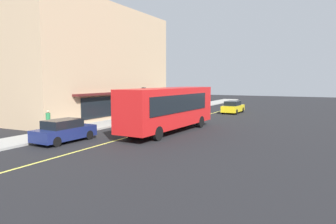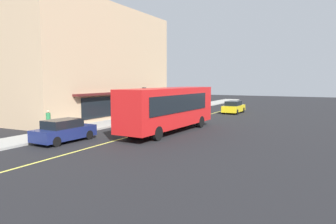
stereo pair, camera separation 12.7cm
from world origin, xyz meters
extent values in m
plane|color=black|center=(0.00, 0.00, 0.00)|extent=(120.00, 120.00, 0.00)
cube|color=#9E9B93|center=(0.00, 5.47, 0.07)|extent=(80.00, 2.96, 0.15)
cube|color=#D8D14C|center=(0.00, 0.00, 0.00)|extent=(36.00, 0.16, 0.01)
cube|color=tan|center=(2.67, 11.10, 5.98)|extent=(20.79, 8.31, 11.97)
cube|color=#4C1919|center=(2.67, 6.70, 2.80)|extent=(14.55, 0.70, 0.20)
cube|color=black|center=(2.67, 6.92, 1.50)|extent=(12.47, 0.08, 2.00)
cube|color=red|center=(-2.96, -1.63, 2.00)|extent=(11.12, 3.08, 3.00)
cube|color=black|center=(2.48, -1.92, 2.36)|extent=(0.23, 2.10, 1.80)
cube|color=black|center=(-3.19, -0.35, 2.36)|extent=(8.79, 0.52, 1.32)
cube|color=black|center=(-3.33, -2.89, 2.36)|extent=(8.79, 0.52, 1.32)
cube|color=#0CF259|center=(2.55, -1.93, 3.25)|extent=(0.18, 1.90, 0.36)
cube|color=#2D2D33|center=(2.58, -1.93, 0.75)|extent=(0.29, 2.41, 0.40)
cylinder|color=black|center=(0.61, -0.69, 0.50)|extent=(1.01, 0.35, 1.00)
cylinder|color=black|center=(0.50, -2.95, 0.50)|extent=(1.01, 0.35, 1.00)
cylinder|color=black|center=(-6.42, -0.32, 0.50)|extent=(1.01, 0.35, 1.00)
cylinder|color=black|center=(-6.53, -2.58, 0.50)|extent=(1.01, 0.35, 1.00)
cylinder|color=#2D2D33|center=(3.47, 4.44, 1.75)|extent=(0.12, 0.12, 3.20)
cube|color=black|center=(3.47, 4.64, 2.90)|extent=(0.30, 0.30, 0.90)
sphere|color=red|center=(3.47, 4.81, 3.17)|extent=(0.18, 0.18, 0.18)
sphere|color=orange|center=(3.47, 4.81, 2.90)|extent=(0.18, 0.18, 0.18)
sphere|color=green|center=(3.47, 4.81, 2.63)|extent=(0.18, 0.18, 0.18)
cube|color=navy|center=(-9.71, 2.78, 0.60)|extent=(4.37, 1.98, 0.75)
cube|color=black|center=(-9.86, 2.78, 1.25)|extent=(2.47, 1.61, 0.55)
cylinder|color=black|center=(-8.26, 3.53, 0.32)|extent=(0.65, 0.25, 0.64)
cylinder|color=black|center=(-8.33, 1.90, 0.32)|extent=(0.65, 0.25, 0.64)
cylinder|color=black|center=(-11.09, 3.66, 0.32)|extent=(0.65, 0.25, 0.64)
cylinder|color=black|center=(-11.16, 2.02, 0.32)|extent=(0.65, 0.25, 0.64)
cube|color=maroon|center=(4.57, 2.87, 0.60)|extent=(4.30, 1.81, 0.75)
cube|color=black|center=(4.42, 2.87, 1.25)|extent=(2.41, 1.52, 0.55)
cylinder|color=black|center=(5.98, 3.69, 0.32)|extent=(0.64, 0.22, 0.64)
cylinder|color=black|center=(5.99, 2.05, 0.32)|extent=(0.64, 0.22, 0.64)
cylinder|color=black|center=(3.15, 3.69, 0.32)|extent=(0.64, 0.22, 0.64)
cylinder|color=black|center=(3.15, 2.05, 0.32)|extent=(0.64, 0.22, 0.64)
cube|color=yellow|center=(13.68, -2.19, 0.60)|extent=(4.33, 1.88, 0.75)
cube|color=black|center=(13.53, -2.19, 1.25)|extent=(2.44, 1.56, 0.55)
cylinder|color=black|center=(15.12, -1.40, 0.32)|extent=(0.64, 0.23, 0.64)
cylinder|color=black|center=(15.09, -3.04, 0.32)|extent=(0.64, 0.23, 0.64)
cylinder|color=black|center=(12.28, -1.34, 0.32)|extent=(0.64, 0.23, 0.64)
cylinder|color=black|center=(12.25, -2.98, 0.32)|extent=(0.64, 0.23, 0.64)
cylinder|color=black|center=(-7.68, 6.53, 0.55)|extent=(0.18, 0.18, 0.80)
cylinder|color=#26723F|center=(-7.68, 6.53, 1.26)|extent=(0.34, 0.34, 0.63)
sphere|color=tan|center=(-7.68, 6.53, 1.69)|extent=(0.22, 0.22, 0.22)
camera|label=1|loc=(-25.14, -12.88, 4.12)|focal=33.82mm
camera|label=2|loc=(-25.08, -13.00, 4.12)|focal=33.82mm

